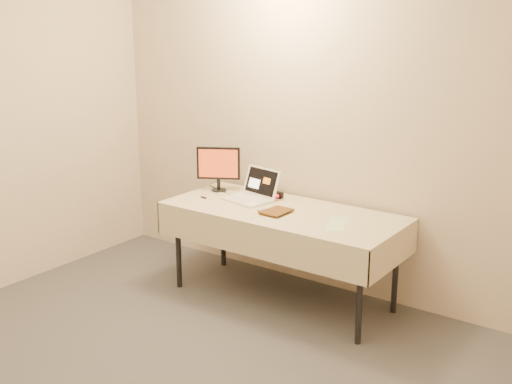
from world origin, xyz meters
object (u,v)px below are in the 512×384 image
Objects in this scene: table at (282,218)px; laptop at (253,192)px; book at (267,196)px; monitor at (218,165)px.

laptop is at bearing 163.67° from table.
laptop reaches higher than book.
laptop is at bearing -36.60° from monitor.
laptop is (-0.35, 0.10, 0.12)m from table.
laptop is 1.78× the size of book.
monitor reaches higher than book.
laptop is 1.11× the size of monitor.
table is 7.94× the size of book.
laptop reaches higher than table.
book is (-0.08, -0.09, 0.18)m from table.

